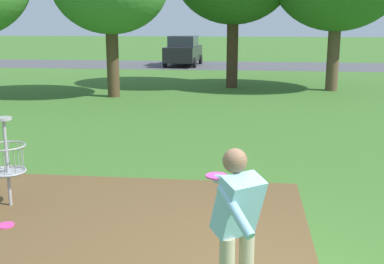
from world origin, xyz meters
name	(u,v)px	position (x,y,z in m)	size (l,w,h in m)	color
dirt_tee_pad	(102,221)	(-2.22, 1.45, 0.00)	(5.80, 4.01, 0.01)	brown
disc_golf_basket	(3,158)	(-3.88, 1.91, 0.75)	(0.98, 0.58, 1.39)	#9E9EA3
player_throwing	(237,227)	(-0.27, -0.78, 0.99)	(0.60, 1.12, 1.71)	tan
frisbee_mid_grass	(5,225)	(-3.52, 1.14, 0.01)	(0.24, 0.24, 0.02)	#E53D99
parking_lot_strip	(253,66)	(0.00, 26.16, 0.00)	(36.00, 6.00, 0.01)	#4C4C51
parked_car_leftmost	(183,51)	(-4.33, 25.82, 0.92)	(2.10, 4.26, 1.84)	black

